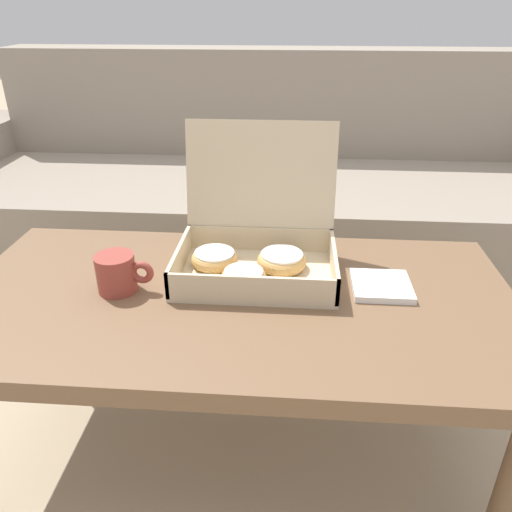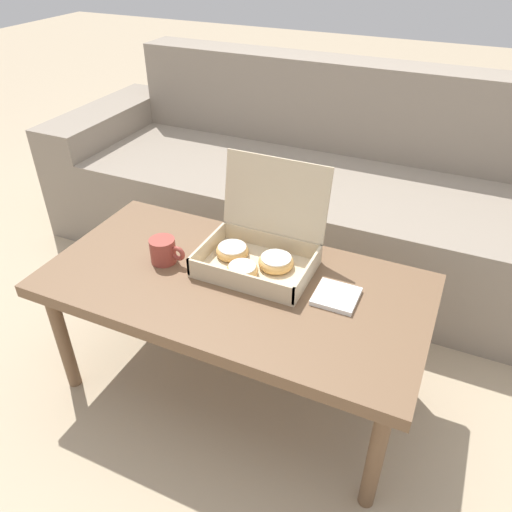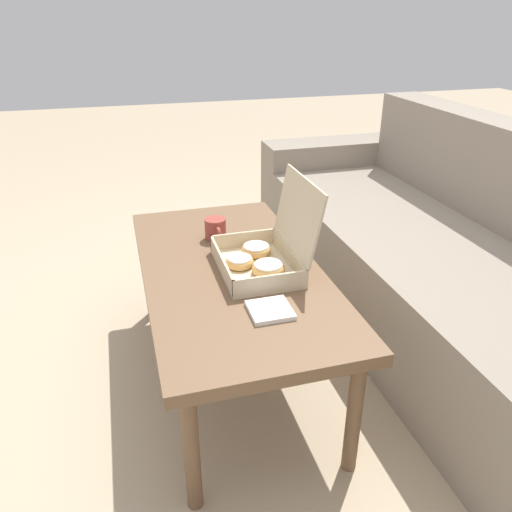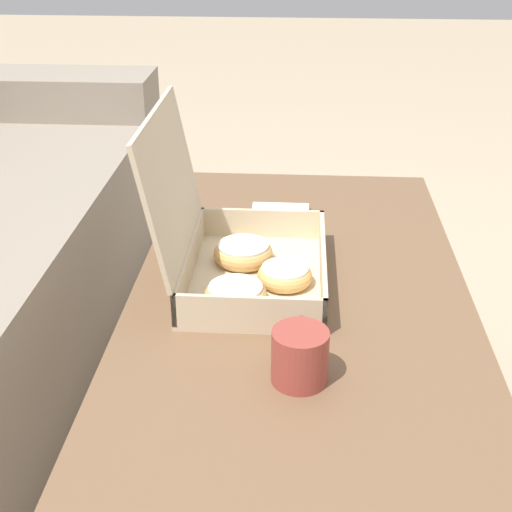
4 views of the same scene
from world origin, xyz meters
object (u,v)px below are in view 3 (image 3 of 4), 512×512
at_px(coffee_mug, 216,229).
at_px(couch, 461,273).
at_px(coffee_table, 231,278).
at_px(pastry_box, 264,252).

bearing_deg(coffee_mug, couch, 75.66).
distance_m(couch, coffee_table, 0.95).
distance_m(couch, coffee_mug, 1.00).
relative_size(coffee_table, coffee_mug, 9.65).
relative_size(couch, pastry_box, 7.51).
xyz_separation_m(couch, coffee_table, (0.00, -0.94, 0.12)).
height_order(pastry_box, coffee_mug, pastry_box).
relative_size(pastry_box, coffee_mug, 2.87).
distance_m(coffee_table, coffee_mug, 0.26).
xyz_separation_m(pastry_box, coffee_mug, (-0.27, -0.11, -0.02)).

